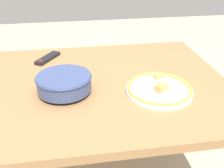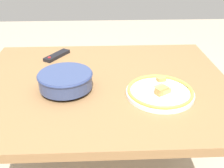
# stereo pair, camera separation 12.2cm
# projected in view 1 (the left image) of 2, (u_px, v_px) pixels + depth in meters

# --- Properties ---
(dining_table) EXTENTS (1.30, 1.02, 0.77)m
(dining_table) POSITION_uv_depth(u_px,v_px,m) (100.00, 96.00, 1.37)
(dining_table) COLOR olive
(dining_table) RESTS_ON ground_plane
(noodle_bowl) EXTENTS (0.26, 0.26, 0.09)m
(noodle_bowl) POSITION_uv_depth(u_px,v_px,m) (64.00, 83.00, 1.21)
(noodle_bowl) COLOR #384775
(noodle_bowl) RESTS_ON dining_table
(food_plate) EXTENTS (0.31, 0.31, 0.05)m
(food_plate) POSITION_uv_depth(u_px,v_px,m) (159.00, 89.00, 1.23)
(food_plate) COLOR white
(food_plate) RESTS_ON dining_table
(tv_remote) EXTENTS (0.15, 0.19, 0.02)m
(tv_remote) POSITION_uv_depth(u_px,v_px,m) (48.00, 58.00, 1.57)
(tv_remote) COLOR black
(tv_remote) RESTS_ON dining_table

